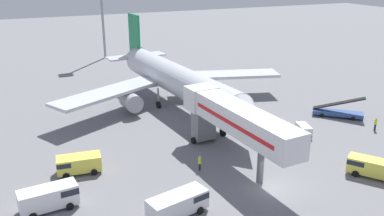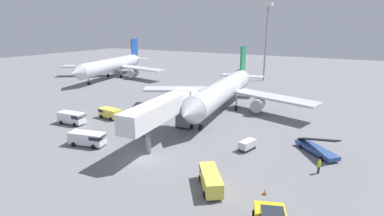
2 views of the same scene
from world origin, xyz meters
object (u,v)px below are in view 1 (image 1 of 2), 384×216
at_px(service_van_outer_right, 78,163).
at_px(baggage_cart_far_right, 304,130).
at_px(belt_loader_truck, 338,112).
at_px(service_van_near_right, 179,203).
at_px(airplane_at_gate, 174,79).
at_px(ground_crew_worker_foreground, 200,163).
at_px(service_van_near_center, 50,197).
at_px(ground_crew_worker_midground, 376,124).
at_px(jet_bridge, 232,118).
at_px(service_van_far_left, 374,167).

distance_m(service_van_outer_right, baggage_cart_far_right, 28.30).
relative_size(belt_loader_truck, service_van_near_right, 1.10).
bearing_deg(airplane_at_gate, ground_crew_worker_foreground, -104.22).
bearing_deg(belt_loader_truck, service_van_near_right, -155.82).
distance_m(belt_loader_truck, service_van_near_center, 41.29).
height_order(service_van_near_center, baggage_cart_far_right, service_van_near_center).
bearing_deg(service_van_near_center, ground_crew_worker_midground, 2.83).
xyz_separation_m(service_van_outer_right, ground_crew_worker_foreground, (12.03, -4.71, -0.20)).
bearing_deg(baggage_cart_far_right, service_van_near_center, -171.88).
bearing_deg(service_van_outer_right, jet_bridge, -13.97).
distance_m(airplane_at_gate, ground_crew_worker_foreground, 21.51).
xyz_separation_m(jet_bridge, ground_crew_worker_midground, (21.92, 0.10, -4.21)).
relative_size(airplane_at_gate, ground_crew_worker_foreground, 24.31).
bearing_deg(baggage_cart_far_right, ground_crew_worker_foreground, -168.61).
bearing_deg(service_van_outer_right, airplane_at_gate, 42.62).
xyz_separation_m(airplane_at_gate, ground_crew_worker_foreground, (-5.21, -20.58, -3.49)).
xyz_separation_m(service_van_near_right, baggage_cart_far_right, (21.32, 10.01, -0.38)).
xyz_separation_m(belt_loader_truck, service_van_outer_right, (-37.13, -2.10, 0.32)).
height_order(jet_bridge, service_van_far_left, jet_bridge).
bearing_deg(belt_loader_truck, service_van_near_center, -168.75).
relative_size(airplane_at_gate, baggage_cart_far_right, 13.50).
xyz_separation_m(jet_bridge, service_van_outer_right, (-16.13, 4.01, -4.09)).
bearing_deg(airplane_at_gate, belt_loader_truck, -34.67).
bearing_deg(ground_crew_worker_midground, service_van_far_left, -137.36).
bearing_deg(jet_bridge, service_van_outer_right, 166.03).
bearing_deg(service_van_far_left, service_van_near_center, 166.98).
bearing_deg(jet_bridge, airplane_at_gate, 86.81).
distance_m(service_van_near_center, service_van_outer_right, 6.84).
bearing_deg(baggage_cart_far_right, airplane_at_gate, 122.49).
height_order(jet_bridge, ground_crew_worker_midground, jet_bridge).
distance_m(airplane_at_gate, jet_bridge, 19.92).
bearing_deg(service_van_near_center, service_van_far_left, -13.02).
bearing_deg(baggage_cart_far_right, service_van_far_left, -91.45).
relative_size(jet_bridge, belt_loader_truck, 2.92).
xyz_separation_m(service_van_near_center, ground_crew_worker_midground, (41.41, 2.05, -0.27)).
relative_size(service_van_far_left, ground_crew_worker_midground, 3.00).
xyz_separation_m(service_van_far_left, service_van_outer_right, (-27.97, 13.20, -0.02)).
height_order(belt_loader_truck, ground_crew_worker_foreground, belt_loader_truck).
height_order(service_van_outer_right, baggage_cart_far_right, service_van_outer_right).
bearing_deg(service_van_near_center, ground_crew_worker_foreground, 4.61).
bearing_deg(service_van_near_center, jet_bridge, 5.69).
height_order(belt_loader_truck, service_van_far_left, belt_loader_truck).
bearing_deg(ground_crew_worker_midground, jet_bridge, -179.73).
distance_m(baggage_cart_far_right, ground_crew_worker_midground, 10.10).
distance_m(service_van_near_center, baggage_cart_far_right, 31.94).
relative_size(airplane_at_gate, ground_crew_worker_midground, 22.25).
height_order(airplane_at_gate, service_van_near_center, airplane_at_gate).
xyz_separation_m(airplane_at_gate, service_van_near_center, (-20.60, -21.82, -3.14)).
height_order(airplane_at_gate, service_van_outer_right, airplane_at_gate).
xyz_separation_m(jet_bridge, baggage_cart_far_right, (12.13, 2.57, -4.39)).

